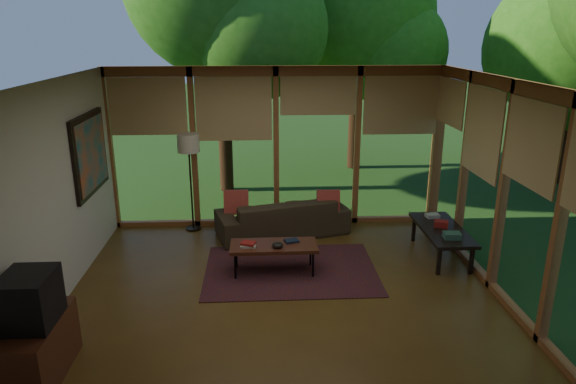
{
  "coord_description": "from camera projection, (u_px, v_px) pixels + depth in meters",
  "views": [
    {
      "loc": [
        -0.27,
        -5.94,
        3.26
      ],
      "look_at": [
        0.1,
        0.7,
        1.14
      ],
      "focal_mm": 32.0,
      "sensor_mm": 36.0,
      "label": 1
    }
  ],
  "objects": [
    {
      "name": "floor",
      "position": [
        283.0,
        292.0,
        6.65
      ],
      "size": [
        5.5,
        5.5,
        0.0
      ],
      "primitive_type": "plane",
      "color": "brown",
      "rests_on": "ground"
    },
    {
      "name": "ceiling",
      "position": [
        283.0,
        81.0,
        5.84
      ],
      "size": [
        5.5,
        5.5,
        0.0
      ],
      "primitive_type": "plane",
      "rotation": [
        3.14,
        0.0,
        0.0
      ],
      "color": "silver",
      "rests_on": "ground"
    },
    {
      "name": "wall_left",
      "position": [
        52.0,
        197.0,
        6.1
      ],
      "size": [
        0.04,
        5.0,
        2.7
      ],
      "primitive_type": "cube",
      "color": "beige",
      "rests_on": "ground"
    },
    {
      "name": "wall_front",
      "position": [
        298.0,
        294.0,
        3.87
      ],
      "size": [
        5.5,
        0.04,
        2.7
      ],
      "primitive_type": "cube",
      "color": "beige",
      "rests_on": "ground"
    },
    {
      "name": "window_wall_back",
      "position": [
        276.0,
        148.0,
        8.62
      ],
      "size": [
        5.5,
        0.12,
        2.7
      ],
      "primitive_type": "cube",
      "color": "#A15F32",
      "rests_on": "ground"
    },
    {
      "name": "window_wall_right",
      "position": [
        503.0,
        190.0,
        6.39
      ],
      "size": [
        0.12,
        5.0,
        2.7
      ],
      "primitive_type": "cube",
      "color": "#A15F32",
      "rests_on": "ground"
    },
    {
      "name": "exterior_lawn",
      "position": [
        549.0,
        149.0,
        14.69
      ],
      "size": [
        40.0,
        40.0,
        0.0
      ],
      "primitive_type": "plane",
      "color": "#21481B",
      "rests_on": "ground"
    },
    {
      "name": "tree_ne",
      "position": [
        358.0,
        17.0,
        11.74
      ],
      "size": [
        3.52,
        3.52,
        5.3
      ],
      "color": "#331D12",
      "rests_on": "ground"
    },
    {
      "name": "tree_far",
      "position": [
        567.0,
        49.0,
        10.62
      ],
      "size": [
        3.38,
        3.38,
        4.56
      ],
      "color": "#331D12",
      "rests_on": "ground"
    },
    {
      "name": "rug",
      "position": [
        291.0,
        270.0,
        7.26
      ],
      "size": [
        2.4,
        1.7,
        0.01
      ],
      "primitive_type": "cube",
      "color": "maroon",
      "rests_on": "floor"
    },
    {
      "name": "sofa",
      "position": [
        282.0,
        216.0,
        8.47
      ],
      "size": [
        2.27,
        1.37,
        0.62
      ],
      "primitive_type": "imported",
      "rotation": [
        0.0,
        0.0,
        3.41
      ],
      "color": "#3B2F1D",
      "rests_on": "floor"
    },
    {
      "name": "pillow_left",
      "position": [
        236.0,
        203.0,
        8.3
      ],
      "size": [
        0.4,
        0.21,
        0.41
      ],
      "primitive_type": "cube",
      "rotation": [
        -0.21,
        0.0,
        0.0
      ],
      "color": "maroon",
      "rests_on": "sofa"
    },
    {
      "name": "pillow_right",
      "position": [
        328.0,
        202.0,
        8.38
      ],
      "size": [
        0.37,
        0.2,
        0.39
      ],
      "primitive_type": "cube",
      "rotation": [
        -0.21,
        0.0,
        0.0
      ],
      "color": "maroon",
      "rests_on": "sofa"
    },
    {
      "name": "ct_book_lower",
      "position": [
        248.0,
        245.0,
        7.0
      ],
      "size": [
        0.22,
        0.18,
        0.03
      ],
      "primitive_type": "cube",
      "rotation": [
        0.0,
        0.0,
        -0.09
      ],
      "color": "#BAB5A8",
      "rests_on": "coffee_table"
    },
    {
      "name": "ct_book_upper",
      "position": [
        248.0,
        243.0,
        6.99
      ],
      "size": [
        0.23,
        0.2,
        0.03
      ],
      "primitive_type": "cube",
      "rotation": [
        0.0,
        0.0,
        -0.34
      ],
      "color": "maroon",
      "rests_on": "coffee_table"
    },
    {
      "name": "ct_book_side",
      "position": [
        291.0,
        241.0,
        7.16
      ],
      "size": [
        0.22,
        0.19,
        0.03
      ],
      "primitive_type": "cube",
      "rotation": [
        0.0,
        0.0,
        0.28
      ],
      "color": "black",
      "rests_on": "coffee_table"
    },
    {
      "name": "ct_bowl",
      "position": [
        278.0,
        245.0,
        6.97
      ],
      "size": [
        0.16,
        0.16,
        0.07
      ],
      "primitive_type": "ellipsoid",
      "color": "black",
      "rests_on": "coffee_table"
    },
    {
      "name": "media_cabinet",
      "position": [
        36.0,
        350.0,
        4.96
      ],
      "size": [
        0.5,
        1.0,
        0.6
      ],
      "primitive_type": "cube",
      "color": "#552617",
      "rests_on": "floor"
    },
    {
      "name": "television",
      "position": [
        29.0,
        299.0,
        4.79
      ],
      "size": [
        0.45,
        0.55,
        0.5
      ],
      "primitive_type": "cube",
      "color": "black",
      "rests_on": "media_cabinet"
    },
    {
      "name": "console_book_a",
      "position": [
        452.0,
        236.0,
        7.19
      ],
      "size": [
        0.25,
        0.19,
        0.09
      ],
      "primitive_type": "cube",
      "rotation": [
        0.0,
        0.0,
        -0.09
      ],
      "color": "#355D4A",
      "rests_on": "side_console"
    },
    {
      "name": "console_book_b",
      "position": [
        441.0,
        224.0,
        7.61
      ],
      "size": [
        0.24,
        0.21,
        0.09
      ],
      "primitive_type": "cube",
      "rotation": [
        0.0,
        0.0,
        -0.39
      ],
      "color": "maroon",
      "rests_on": "side_console"
    },
    {
      "name": "console_book_c",
      "position": [
        432.0,
        216.0,
        8.0
      ],
      "size": [
        0.22,
        0.17,
        0.05
      ],
      "primitive_type": "cube",
      "rotation": [
        0.0,
        0.0,
        0.14
      ],
      "color": "#BAB5A8",
      "rests_on": "side_console"
    },
    {
      "name": "floor_lamp",
      "position": [
        189.0,
        149.0,
        8.34
      ],
      "size": [
        0.36,
        0.36,
        1.65
      ],
      "color": "black",
      "rests_on": "floor"
    },
    {
      "name": "coffee_table",
      "position": [
        274.0,
        247.0,
        7.08
      ],
      "size": [
        1.2,
        0.5,
        0.43
      ],
      "color": "#552617",
      "rests_on": "floor"
    },
    {
      "name": "side_console",
      "position": [
        442.0,
        231.0,
        7.59
      ],
      "size": [
        0.6,
        1.4,
        0.46
      ],
      "color": "black",
      "rests_on": "floor"
    },
    {
      "name": "wall_painting",
      "position": [
        90.0,
        154.0,
        7.37
      ],
      "size": [
        0.06,
        1.35,
        1.15
      ],
      "color": "black",
      "rests_on": "wall_left"
    }
  ]
}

